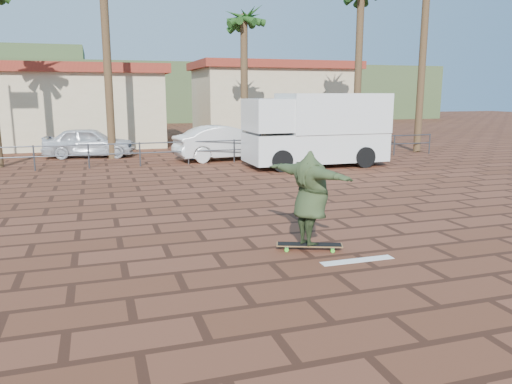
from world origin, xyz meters
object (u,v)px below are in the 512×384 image
(skateboarder, at_px, (310,198))
(longboard, at_px, (309,245))
(car_silver, at_px, (89,142))
(campervan, at_px, (317,128))
(car_white, at_px, (226,143))

(skateboarder, bearing_deg, longboard, -108.68)
(longboard, bearing_deg, car_silver, 125.51)
(campervan, bearing_deg, car_white, 135.05)
(longboard, xyz_separation_m, skateboarder, (-0.00, 0.00, 0.92))
(car_white, bearing_deg, car_silver, 56.73)
(longboard, relative_size, campervan, 0.22)
(campervan, bearing_deg, longboard, -115.50)
(campervan, distance_m, car_silver, 10.72)
(longboard, relative_size, skateboarder, 0.58)
(car_silver, relative_size, car_white, 0.88)
(longboard, bearing_deg, campervan, 86.21)
(skateboarder, height_order, car_white, skateboarder)
(longboard, distance_m, campervan, 11.55)
(skateboarder, distance_m, campervan, 11.47)
(car_silver, bearing_deg, campervan, -114.37)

